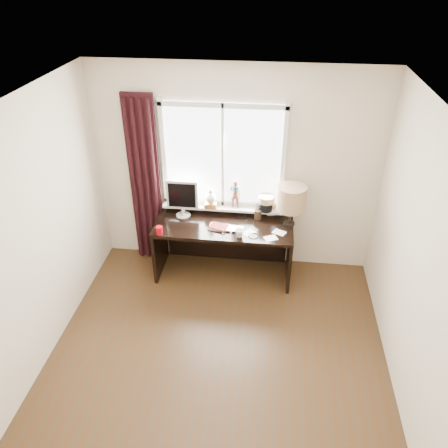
# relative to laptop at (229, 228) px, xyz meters

# --- Properties ---
(floor) EXTENTS (3.50, 4.00, 0.00)m
(floor) POSITION_rel_laptop_xyz_m (0.02, -1.54, -0.76)
(floor) COLOR #3D2A18
(floor) RESTS_ON ground
(ceiling) EXTENTS (3.50, 4.00, 0.00)m
(ceiling) POSITION_rel_laptop_xyz_m (0.02, -1.54, 1.84)
(ceiling) COLOR white
(ceiling) RESTS_ON wall_back
(wall_back) EXTENTS (3.50, 0.00, 2.60)m
(wall_back) POSITION_rel_laptop_xyz_m (0.02, 0.46, 0.54)
(wall_back) COLOR beige
(wall_back) RESTS_ON ground
(wall_left) EXTENTS (0.00, 4.00, 2.60)m
(wall_left) POSITION_rel_laptop_xyz_m (-1.73, -1.54, 0.54)
(wall_left) COLOR beige
(wall_left) RESTS_ON ground
(wall_right) EXTENTS (0.00, 4.00, 2.60)m
(wall_right) POSITION_rel_laptop_xyz_m (1.77, -1.54, 0.54)
(wall_right) COLOR beige
(wall_right) RESTS_ON ground
(laptop) EXTENTS (0.36, 0.25, 0.03)m
(laptop) POSITION_rel_laptop_xyz_m (0.00, 0.00, 0.00)
(laptop) COLOR silver
(laptop) RESTS_ON desk
(mug) EXTENTS (0.13, 0.14, 0.10)m
(mug) POSITION_rel_laptop_xyz_m (0.13, -0.14, 0.04)
(mug) COLOR white
(mug) RESTS_ON desk
(red_cup) EXTENTS (0.08, 0.08, 0.10)m
(red_cup) POSITION_rel_laptop_xyz_m (-0.81, -0.21, 0.04)
(red_cup) COLOR #9A020C
(red_cup) RESTS_ON desk
(window) EXTENTS (1.52, 0.23, 1.40)m
(window) POSITION_rel_laptop_xyz_m (-0.11, 0.41, 0.55)
(window) COLOR white
(window) RESTS_ON ground
(curtain) EXTENTS (0.38, 0.09, 2.25)m
(curtain) POSITION_rel_laptop_xyz_m (-1.11, 0.37, 0.35)
(curtain) COLOR black
(curtain) RESTS_ON floor
(desk) EXTENTS (1.70, 0.70, 0.75)m
(desk) POSITION_rel_laptop_xyz_m (-0.08, 0.19, -0.26)
(desk) COLOR black
(desk) RESTS_ON floor
(monitor) EXTENTS (0.40, 0.18, 0.49)m
(monitor) POSITION_rel_laptop_xyz_m (-0.61, 0.25, 0.26)
(monitor) COLOR beige
(monitor) RESTS_ON desk
(notebook_stack) EXTENTS (0.25, 0.20, 0.03)m
(notebook_stack) POSITION_rel_laptop_xyz_m (-0.13, 0.01, 0.00)
(notebook_stack) COLOR beige
(notebook_stack) RESTS_ON desk
(brush_holder) EXTENTS (0.09, 0.09, 0.25)m
(brush_holder) POSITION_rel_laptop_xyz_m (0.33, 0.29, 0.05)
(brush_holder) COLOR black
(brush_holder) RESTS_ON desk
(icon_frame) EXTENTS (0.10, 0.04, 0.13)m
(icon_frame) POSITION_rel_laptop_xyz_m (0.49, 0.38, 0.05)
(icon_frame) COLOR gold
(icon_frame) RESTS_ON desk
(table_lamp) EXTENTS (0.35, 0.35, 0.52)m
(table_lamp) POSITION_rel_laptop_xyz_m (0.72, 0.19, 0.35)
(table_lamp) COLOR black
(table_lamp) RESTS_ON desk
(loose_papers) EXTENTS (0.55, 0.30, 0.00)m
(loose_papers) POSITION_rel_laptop_xyz_m (0.45, -0.06, -0.01)
(loose_papers) COLOR white
(loose_papers) RESTS_ON desk
(desk_cables) EXTENTS (0.31, 0.58, 0.01)m
(desk_cables) POSITION_rel_laptop_xyz_m (0.24, 0.09, -0.01)
(desk_cables) COLOR black
(desk_cables) RESTS_ON desk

